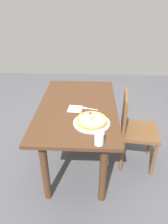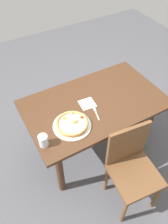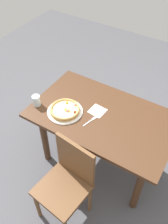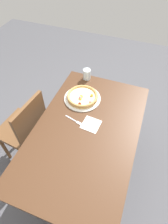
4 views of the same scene
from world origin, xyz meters
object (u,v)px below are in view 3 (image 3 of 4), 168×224
Objects in this scene: drinking_glass at (36,100)px; fork at (91,120)px; chair_near at (67,182)px; napkin at (97,111)px; pizza at (65,110)px; dining_table at (102,124)px; plate at (65,112)px.

fork is at bearing 9.75° from drinking_glass.
chair_near is 0.70m from napkin.
pizza is at bearing -145.89° from napkin.
pizza is 0.30m from napkin.
chair_near is at bearing -54.89° from pizza.
drinking_glass is at bearing -160.77° from dining_table.
drinking_glass reaches higher than pizza.
fork is at bearing 7.09° from pizza.
pizza is 2.00× the size of napkin.
pizza reaches higher than plate.
fork is 0.14m from napkin.
fork is at bearing -85.13° from napkin.
chair_near is at bearing -157.49° from fork.
drinking_glass is 0.76× the size of napkin.
plate is 3.14× the size of drinking_glass.
plate is (-0.33, 0.47, 0.27)m from chair_near.
fork is (0.26, 0.03, -0.03)m from pizza.
drinking_glass is at bearing -167.87° from pizza.
plate is at bearing -145.87° from napkin.
plate reaches higher than napkin.
plate is 2.38× the size of napkin.
fork is 1.54× the size of drinking_glass.
fork is 1.17× the size of napkin.
napkin is at bearing 34.13° from plate.
chair_near reaches higher than dining_table.
drinking_glass is (-0.29, -0.06, 0.02)m from pizza.
dining_table is 8.17× the size of fork.
chair_near is 6.41× the size of napkin.
dining_table is at bearing 25.08° from pizza.
pizza is (-0.32, -0.15, 0.16)m from dining_table.
drinking_glass is at bearing -27.04° from chair_near.
drinking_glass is 0.59m from napkin.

